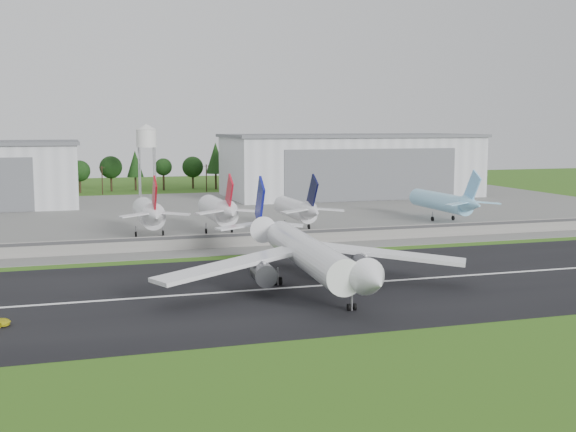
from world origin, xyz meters
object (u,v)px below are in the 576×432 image
object	(u,v)px
parked_jet_red_a	(150,213)
parked_jet_skyblue	(446,202)
parked_jet_navy	(298,209)
main_airliner	(308,261)
parked_jet_red_b	(220,210)

from	to	relation	value
parked_jet_red_a	parked_jet_skyblue	world-z (taller)	parked_jet_red_a
parked_jet_navy	parked_jet_skyblue	distance (m)	48.27
main_airliner	parked_jet_red_a	distance (m)	70.05
main_airliner	parked_jet_red_a	bearing A→B (deg)	-69.17
parked_jet_red_b	parked_jet_skyblue	bearing A→B (deg)	4.05
parked_jet_skyblue	parked_jet_navy	bearing A→B (deg)	-174.03
parked_jet_red_a	parked_jet_red_b	world-z (taller)	parked_jet_red_b
parked_jet_red_b	parked_jet_skyblue	xyz separation A→B (m)	(69.88, 4.95, -0.40)
parked_jet_red_a	parked_jet_navy	xyz separation A→B (m)	(40.25, -0.06, -0.37)
parked_jet_red_b	parked_jet_skyblue	size ratio (longest dim) A/B	0.84
main_airliner	parked_jet_skyblue	world-z (taller)	main_airliner
parked_jet_red_b	parked_jet_navy	world-z (taller)	parked_jet_red_b
main_airliner	parked_jet_navy	world-z (taller)	main_airliner
parked_jet_red_a	parked_jet_navy	size ratio (longest dim) A/B	1.00
main_airliner	parked_jet_red_b	xyz separation A→B (m)	(-1.96, 67.03, 1.49)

